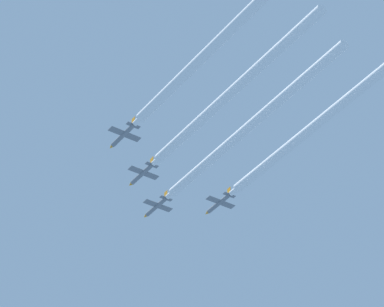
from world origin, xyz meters
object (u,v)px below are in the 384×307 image
object	(u,v)px
jet_left_wingman	(142,174)
jet_right_wingman	(219,203)
jet_lead	(156,207)
jet_outer_left	(123,135)

from	to	relation	value
jet_left_wingman	jet_right_wingman	bearing A→B (deg)	-0.60
jet_lead	jet_left_wingman	xyz separation A→B (m)	(-11.85, -12.11, -1.55)
jet_lead	jet_right_wingman	world-z (taller)	jet_lead
jet_right_wingman	jet_outer_left	world-z (taller)	jet_right_wingman
jet_left_wingman	jet_right_wingman	world-z (taller)	jet_left_wingman
jet_left_wingman	jet_lead	bearing A→B (deg)	45.62
jet_left_wingman	jet_outer_left	bearing A→B (deg)	-136.40
jet_right_wingman	jet_left_wingman	bearing A→B (deg)	179.40
jet_right_wingman	jet_outer_left	xyz separation A→B (m)	(-35.54, -11.80, -0.95)
jet_left_wingman	jet_right_wingman	distance (m)	22.90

